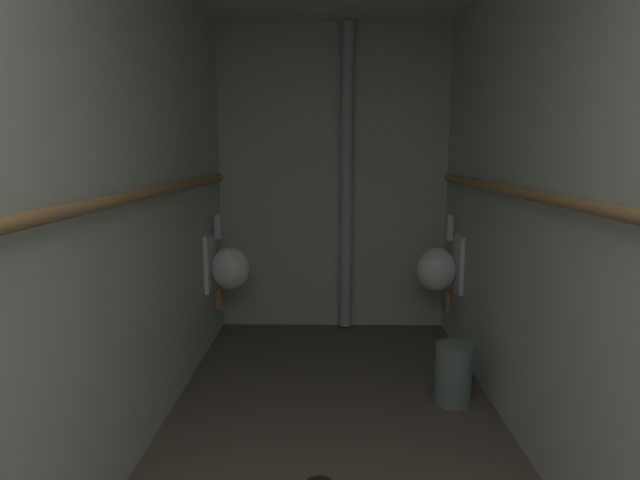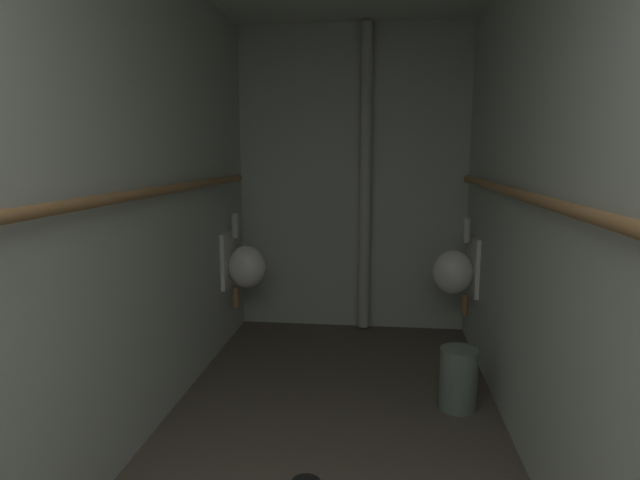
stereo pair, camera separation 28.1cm
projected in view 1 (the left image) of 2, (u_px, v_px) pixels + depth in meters
name	position (u px, v px, depth m)	size (l,w,h in m)	color
wall_left	(106.00, 206.00, 2.27)	(0.06, 4.59, 2.55)	#B8C1B4
wall_right	(571.00, 207.00, 2.23)	(0.06, 4.59, 2.55)	#B8C1B4
wall_back	(333.00, 180.00, 4.48)	(2.05, 0.06, 2.55)	#B8C1B4
urinal_left_mid	(228.00, 267.00, 4.07)	(0.32, 0.30, 0.76)	white
urinal_right_mid	(440.00, 268.00, 4.03)	(0.32, 0.30, 0.76)	white
supply_pipe_left	(129.00, 198.00, 2.30)	(0.06, 3.84, 0.06)	#9E7042
supply_pipe_right	(549.00, 199.00, 2.23)	(0.06, 3.88, 0.06)	#9E7042
standpipe_back_wall	(346.00, 180.00, 4.37)	(0.10, 0.10, 2.50)	#B2B2B2
waste_bin	(453.00, 374.00, 3.18)	(0.22, 0.22, 0.37)	slate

